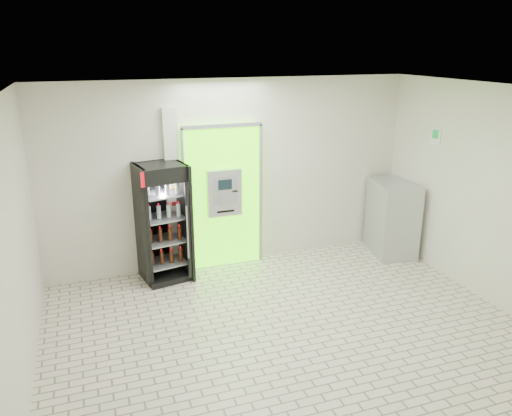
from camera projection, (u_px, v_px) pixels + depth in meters
name	position (u px, v px, depth m)	size (l,w,h in m)	color
ground	(292.00, 336.00, 6.24)	(6.00, 6.00, 0.00)	beige
room_shell	(296.00, 196.00, 5.67)	(6.00, 6.00, 6.00)	silver
atm_assembly	(223.00, 196.00, 7.98)	(1.30, 0.24, 2.33)	#57FC09
pillar	(173.00, 192.00, 7.73)	(0.22, 0.11, 2.60)	silver
beverage_cooler	(164.00, 225.00, 7.56)	(0.79, 0.75, 1.82)	black
steel_cabinet	(392.00, 218.00, 8.59)	(0.82, 1.06, 1.27)	#A8AAAF
exit_sign	(436.00, 136.00, 7.77)	(0.02, 0.22, 0.26)	white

